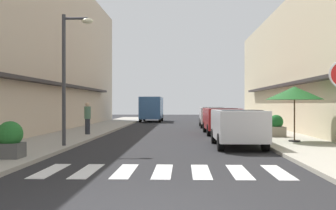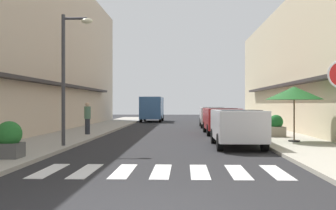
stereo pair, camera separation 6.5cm
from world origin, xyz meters
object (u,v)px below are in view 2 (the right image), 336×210
parked_car_near (237,124)px  cafe_umbrella (294,93)px  parked_car_far (213,115)px  planter_corner (9,140)px  delivery_van (152,107)px  planter_midblock (276,127)px  street_lamp (69,65)px  pedestrian_walking_near (87,117)px  parked_car_mid (221,118)px

parked_car_near → cafe_umbrella: bearing=24.3°
parked_car_far → planter_corner: size_ratio=4.06×
parked_car_near → delivery_van: (-5.13, 22.54, 0.48)m
parked_car_near → parked_car_far: same height
delivery_van → planter_midblock: (7.49, -18.87, -0.81)m
street_lamp → planter_midblock: (8.80, 4.47, -2.58)m
parked_car_near → parked_car_far: 13.40m
cafe_umbrella → pedestrian_walking_near: (-9.62, 3.67, -1.15)m
parked_car_far → cafe_umbrella: cafe_umbrella is taller
delivery_van → street_lamp: 23.44m
parked_car_mid → parked_car_far: (-0.00, 6.70, -0.00)m
parked_car_far → delivery_van: bearing=119.3°
parked_car_far → parked_car_near: bearing=-90.0°
parked_car_mid → street_lamp: size_ratio=0.89×
delivery_van → planter_corner: size_ratio=5.04×
street_lamp → planter_corner: bearing=-102.0°
parked_car_near → street_lamp: (-6.44, -0.80, 2.26)m
parked_car_far → planter_midblock: size_ratio=4.14×
parked_car_mid → pedestrian_walking_near: 7.33m
street_lamp → planter_midblock: bearing=26.9°
delivery_van → street_lamp: street_lamp is taller
parked_car_near → pedestrian_walking_near: 8.57m
parked_car_near → pedestrian_walking_near: size_ratio=2.58×
cafe_umbrella → planter_corner: (-9.71, -5.43, -1.49)m
delivery_van → pedestrian_walking_near: 17.84m
street_lamp → cafe_umbrella: bearing=12.2°
planter_corner → planter_midblock: (9.54, 7.96, -0.05)m
parked_car_far → delivery_van: delivery_van is taller
pedestrian_walking_near → cafe_umbrella: bearing=22.7°
cafe_umbrella → planter_midblock: bearing=93.9°
parked_car_far → planter_midblock: (2.36, -9.72, -0.32)m
parked_car_near → cafe_umbrella: 3.03m
planter_midblock → parked_car_far: bearing=103.6°
parked_car_near → street_lamp: 6.87m
parked_car_mid → delivery_van: (-5.13, 15.85, 0.48)m
cafe_umbrella → street_lamp: bearing=-167.8°
street_lamp → pedestrian_walking_near: street_lamp is taller
pedestrian_walking_near → parked_car_mid: bearing=58.4°
parked_car_near → parked_car_mid: size_ratio=0.96×
street_lamp → cafe_umbrella: (8.97, 1.94, -1.04)m
planter_midblock → planter_corner: bearing=-140.2°
parked_car_far → street_lamp: 15.75m
parked_car_near → delivery_van: size_ratio=0.79×
parked_car_far → cafe_umbrella: 12.57m
planter_corner → cafe_umbrella: bearing=29.2°
parked_car_near → planter_midblock: parked_car_near is taller
parked_car_near → parked_car_far: (0.00, 13.40, 0.00)m
pedestrian_walking_near → delivery_van: bearing=127.3°
parked_car_mid → planter_midblock: parked_car_mid is taller
cafe_umbrella → pedestrian_walking_near: bearing=159.1°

